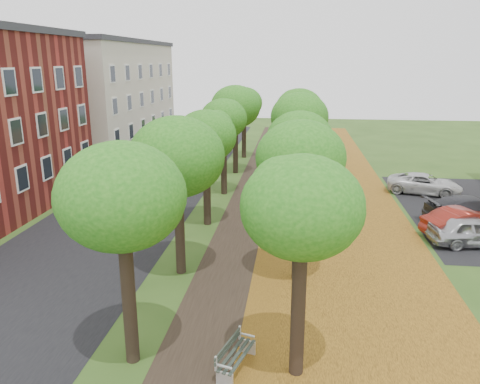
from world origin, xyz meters
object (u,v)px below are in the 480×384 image
(car_red, at_px, (466,223))
(car_white, at_px, (425,184))
(car_grey, at_px, (472,210))
(car_silver, at_px, (474,231))
(bench, at_px, (235,355))

(car_red, xyz_separation_m, car_white, (0.00, 7.92, -0.07))
(car_red, height_order, car_white, car_red)
(car_grey, bearing_deg, car_white, -1.85)
(car_silver, height_order, car_white, car_silver)
(bench, xyz_separation_m, car_white, (10.15, 19.69, 0.21))
(bench, height_order, car_grey, car_grey)
(car_white, bearing_deg, car_silver, -164.15)
(car_red, height_order, car_grey, car_grey)
(car_silver, bearing_deg, car_red, -7.71)
(bench, height_order, car_white, car_white)
(car_silver, bearing_deg, bench, 128.53)
(car_red, bearing_deg, car_silver, 158.41)
(car_grey, relative_size, car_white, 1.09)
(car_silver, xyz_separation_m, car_white, (0.00, 9.08, -0.06))
(car_grey, distance_m, car_white, 5.93)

